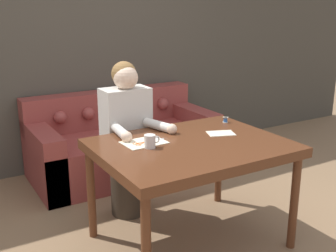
# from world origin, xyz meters

# --- Properties ---
(ground_plane) EXTENTS (16.00, 16.00, 0.00)m
(ground_plane) POSITION_xyz_m (0.00, 0.00, 0.00)
(ground_plane) COLOR #846647
(wall_back) EXTENTS (8.00, 0.06, 2.60)m
(wall_back) POSITION_xyz_m (0.00, 1.97, 1.30)
(wall_back) COLOR #474238
(wall_back) RESTS_ON ground_plane
(dining_table) EXTENTS (1.30, 0.99, 0.77)m
(dining_table) POSITION_xyz_m (0.01, 0.00, 0.70)
(dining_table) COLOR #562D19
(dining_table) RESTS_ON ground_plane
(couch) EXTENTS (1.86, 0.90, 0.81)m
(couch) POSITION_xyz_m (0.16, 1.51, 0.30)
(couch) COLOR brown
(couch) RESTS_ON ground_plane
(person) EXTENTS (0.45, 0.57, 1.28)m
(person) POSITION_xyz_m (-0.19, 0.63, 0.64)
(person) COLOR #33281E
(person) RESTS_ON ground_plane
(pattern_paper_main) EXTENTS (0.30, 0.22, 0.00)m
(pattern_paper_main) POSITION_xyz_m (-0.27, 0.18, 0.77)
(pattern_paper_main) COLOR beige
(pattern_paper_main) RESTS_ON dining_table
(pattern_paper_offcut) EXTENTS (0.23, 0.20, 0.00)m
(pattern_paper_offcut) POSITION_xyz_m (0.32, 0.08, 0.77)
(pattern_paper_offcut) COLOR beige
(pattern_paper_offcut) RESTS_ON dining_table
(scissors) EXTENTS (0.24, 0.11, 0.01)m
(scissors) POSITION_xyz_m (-0.27, 0.17, 0.77)
(scissors) COLOR silver
(scissors) RESTS_ON dining_table
(mug) EXTENTS (0.11, 0.08, 0.09)m
(mug) POSITION_xyz_m (-0.28, 0.06, 0.82)
(mug) COLOR silver
(mug) RESTS_ON dining_table
(thread_spool) EXTENTS (0.04, 0.04, 0.05)m
(thread_spool) POSITION_xyz_m (0.55, 0.30, 0.79)
(thread_spool) COLOR #3366B2
(thread_spool) RESTS_ON dining_table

